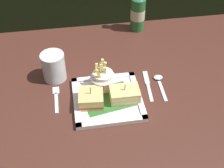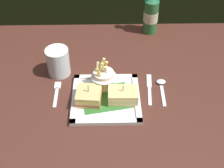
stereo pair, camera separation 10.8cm
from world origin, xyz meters
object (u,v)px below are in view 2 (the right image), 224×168
(knife, at_px, (149,88))
(sandwich_half_left, at_px, (89,96))
(beer_bottle, at_px, (151,13))
(fork, at_px, (57,92))
(spoon, at_px, (162,86))
(fries_cup, at_px, (104,76))
(dining_table, at_px, (117,110))
(sandwich_half_right, at_px, (123,95))
(square_plate, at_px, (106,98))
(water_glass, at_px, (58,63))

(knife, bearing_deg, sandwich_half_left, -162.44)
(sandwich_half_left, relative_size, beer_bottle, 0.38)
(fork, height_order, spoon, spoon)
(spoon, bearing_deg, sandwich_half_left, -163.84)
(knife, bearing_deg, fries_cup, 178.85)
(fries_cup, bearing_deg, sandwich_half_left, -125.23)
(dining_table, distance_m, sandwich_half_left, 0.22)
(sandwich_half_left, xyz_separation_m, sandwich_half_right, (0.12, -0.00, -0.00))
(dining_table, bearing_deg, spoon, -4.45)
(fork, relative_size, knife, 0.81)
(square_plate, height_order, fries_cup, fries_cup)
(square_plate, xyz_separation_m, fries_cup, (-0.01, 0.06, 0.05))
(water_glass, bearing_deg, beer_bottle, 36.74)
(fries_cup, bearing_deg, dining_table, 17.84)
(sandwich_half_right, xyz_separation_m, beer_bottle, (0.14, 0.45, 0.06))
(fries_cup, distance_m, spoon, 0.22)
(square_plate, height_order, spoon, square_plate)
(sandwich_half_left, xyz_separation_m, water_glass, (-0.12, 0.16, 0.01))
(dining_table, distance_m, spoon, 0.22)
(water_glass, xyz_separation_m, fork, (0.00, -0.11, -0.04))
(sandwich_half_right, relative_size, spoon, 0.75)
(sandwich_half_left, bearing_deg, square_plate, 11.64)
(dining_table, distance_m, water_glass, 0.30)
(sandwich_half_left, xyz_separation_m, spoon, (0.27, 0.08, -0.03))
(sandwich_half_right, distance_m, beer_bottle, 0.47)
(square_plate, bearing_deg, beer_bottle, 65.15)
(beer_bottle, xyz_separation_m, spoon, (0.00, -0.37, -0.09))
(sandwich_half_left, height_order, fries_cup, fries_cup)
(spoon, bearing_deg, fries_cup, -178.91)
(beer_bottle, bearing_deg, knife, -96.21)
(dining_table, height_order, fork, fork)
(dining_table, xyz_separation_m, water_glass, (-0.22, 0.07, 0.19))
(square_plate, bearing_deg, sandwich_half_left, -168.36)
(knife, bearing_deg, fork, -177.40)
(fries_cup, distance_m, knife, 0.18)
(sandwich_half_left, relative_size, sandwich_half_right, 0.89)
(beer_bottle, relative_size, spoon, 1.75)
(spoon, bearing_deg, fork, -176.61)
(knife, bearing_deg, spoon, 9.21)
(beer_bottle, bearing_deg, spoon, -89.28)
(sandwich_half_left, bearing_deg, fries_cup, 54.77)
(fork, bearing_deg, water_glass, 90.22)
(dining_table, height_order, water_glass, water_glass)
(sandwich_half_left, distance_m, water_glass, 0.20)
(sandwich_half_right, distance_m, fork, 0.25)
(beer_bottle, height_order, water_glass, beer_bottle)
(sandwich_half_right, xyz_separation_m, spoon, (0.15, 0.08, -0.03))
(sandwich_half_right, height_order, beer_bottle, beer_bottle)
(water_glass, bearing_deg, fries_cup, -27.74)
(sandwich_half_right, relative_size, water_glass, 0.94)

